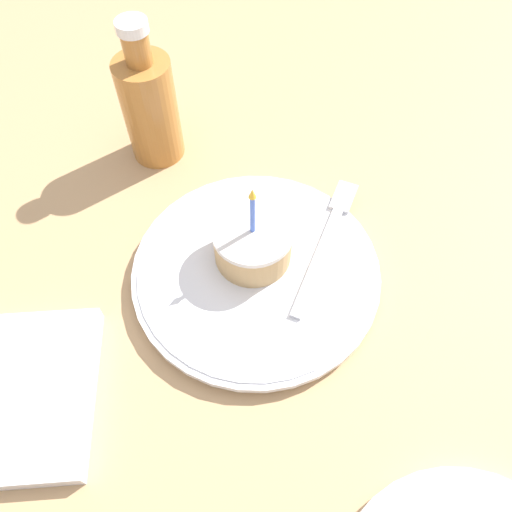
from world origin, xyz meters
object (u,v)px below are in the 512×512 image
Objects in this scene: plate at (256,272)px; fork at (328,236)px; cake_slice at (253,243)px; bottle at (150,106)px.

fork reaches higher than plate.
plate is 0.09m from fork.
cake_slice is 0.60× the size of bottle.
plate is 2.44× the size of cake_slice.
plate is at bearing 22.86° from fork.
fork is at bearing -167.57° from cake_slice.
cake_slice is 0.61× the size of fork.
cake_slice reaches higher than plate.
fork is 0.27m from bottle.
fork is at bearing 139.63° from bottle.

